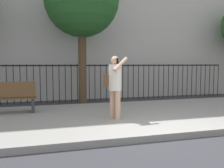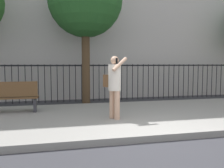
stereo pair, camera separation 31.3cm
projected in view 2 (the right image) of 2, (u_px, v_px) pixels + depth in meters
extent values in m
plane|color=#333338|center=(168.00, 141.00, 5.16)|extent=(60.00, 60.00, 0.00)
cube|color=gray|center=(134.00, 116.00, 7.28)|extent=(28.00, 4.40, 0.15)
cube|color=black|center=(108.00, 65.00, 10.75)|extent=(12.00, 0.04, 0.06)
cylinder|color=black|center=(5.00, 84.00, 9.84)|extent=(0.03, 0.03, 1.60)
cylinder|color=black|center=(12.00, 84.00, 9.90)|extent=(0.03, 0.03, 1.60)
cylinder|color=black|center=(19.00, 84.00, 9.96)|extent=(0.03, 0.03, 1.60)
cylinder|color=black|center=(25.00, 84.00, 10.01)|extent=(0.03, 0.03, 1.60)
cylinder|color=black|center=(32.00, 84.00, 10.07)|extent=(0.03, 0.03, 1.60)
cylinder|color=black|center=(38.00, 84.00, 10.13)|extent=(0.03, 0.03, 1.60)
cylinder|color=black|center=(45.00, 84.00, 10.19)|extent=(0.03, 0.03, 1.60)
cylinder|color=black|center=(51.00, 83.00, 10.25)|extent=(0.03, 0.03, 1.60)
cylinder|color=black|center=(57.00, 83.00, 10.31)|extent=(0.03, 0.03, 1.60)
cylinder|color=black|center=(63.00, 83.00, 10.37)|extent=(0.03, 0.03, 1.60)
cylinder|color=black|center=(70.00, 83.00, 10.43)|extent=(0.03, 0.03, 1.60)
cylinder|color=black|center=(76.00, 83.00, 10.49)|extent=(0.03, 0.03, 1.60)
cylinder|color=black|center=(82.00, 83.00, 10.54)|extent=(0.03, 0.03, 1.60)
cylinder|color=black|center=(87.00, 83.00, 10.60)|extent=(0.03, 0.03, 1.60)
cylinder|color=black|center=(93.00, 83.00, 10.66)|extent=(0.03, 0.03, 1.60)
cylinder|color=black|center=(99.00, 83.00, 10.72)|extent=(0.03, 0.03, 1.60)
cylinder|color=black|center=(105.00, 82.00, 10.78)|extent=(0.03, 0.03, 1.60)
cylinder|color=black|center=(110.00, 82.00, 10.84)|extent=(0.03, 0.03, 1.60)
cylinder|color=black|center=(116.00, 82.00, 10.90)|extent=(0.03, 0.03, 1.60)
cylinder|color=black|center=(122.00, 82.00, 10.96)|extent=(0.03, 0.03, 1.60)
cylinder|color=black|center=(127.00, 82.00, 11.01)|extent=(0.03, 0.03, 1.60)
cylinder|color=black|center=(132.00, 82.00, 11.07)|extent=(0.03, 0.03, 1.60)
cylinder|color=black|center=(138.00, 82.00, 11.13)|extent=(0.03, 0.03, 1.60)
cylinder|color=black|center=(143.00, 82.00, 11.19)|extent=(0.03, 0.03, 1.60)
cylinder|color=black|center=(148.00, 82.00, 11.25)|extent=(0.03, 0.03, 1.60)
cylinder|color=black|center=(153.00, 82.00, 11.31)|extent=(0.03, 0.03, 1.60)
cylinder|color=black|center=(159.00, 81.00, 11.37)|extent=(0.03, 0.03, 1.60)
cylinder|color=black|center=(164.00, 81.00, 11.43)|extent=(0.03, 0.03, 1.60)
cylinder|color=black|center=(169.00, 81.00, 11.49)|extent=(0.03, 0.03, 1.60)
cylinder|color=black|center=(174.00, 81.00, 11.54)|extent=(0.03, 0.03, 1.60)
cylinder|color=black|center=(179.00, 81.00, 11.60)|extent=(0.03, 0.03, 1.60)
cylinder|color=black|center=(184.00, 81.00, 11.66)|extent=(0.03, 0.03, 1.60)
cylinder|color=black|center=(188.00, 81.00, 11.72)|extent=(0.03, 0.03, 1.60)
cylinder|color=black|center=(193.00, 81.00, 11.78)|extent=(0.03, 0.03, 1.60)
cylinder|color=black|center=(198.00, 81.00, 11.84)|extent=(0.03, 0.03, 1.60)
cylinder|color=black|center=(203.00, 81.00, 11.90)|extent=(0.03, 0.03, 1.60)
cylinder|color=black|center=(207.00, 81.00, 11.96)|extent=(0.03, 0.03, 1.60)
cylinder|color=black|center=(212.00, 81.00, 12.02)|extent=(0.03, 0.03, 1.60)
cylinder|color=black|center=(216.00, 80.00, 12.07)|extent=(0.03, 0.03, 1.60)
cylinder|color=black|center=(221.00, 80.00, 12.13)|extent=(0.03, 0.03, 1.60)
cylinder|color=tan|center=(117.00, 105.00, 6.50)|extent=(0.15, 0.15, 0.77)
cylinder|color=tan|center=(112.00, 104.00, 6.65)|extent=(0.15, 0.15, 0.77)
cylinder|color=silver|center=(115.00, 77.00, 6.52)|extent=(0.46, 0.46, 0.70)
sphere|color=tan|center=(115.00, 60.00, 6.48)|extent=(0.22, 0.22, 0.22)
cylinder|color=tan|center=(120.00, 64.00, 6.34)|extent=(0.48, 0.30, 0.38)
cylinder|color=tan|center=(110.00, 78.00, 6.67)|extent=(0.09, 0.09, 0.53)
cube|color=black|center=(117.00, 61.00, 6.33)|extent=(0.04, 0.07, 0.15)
cube|color=brown|center=(108.00, 81.00, 6.72)|extent=(0.27, 0.32, 0.34)
cube|color=brown|center=(11.00, 98.00, 7.44)|extent=(1.60, 0.45, 0.05)
cube|color=brown|center=(9.00, 89.00, 7.22)|extent=(1.60, 0.06, 0.44)
cube|color=#333338|center=(35.00, 105.00, 7.62)|extent=(0.08, 0.41, 0.40)
cylinder|color=#4C3823|center=(86.00, 63.00, 9.67)|extent=(0.32, 0.32, 3.30)
sphere|color=#235623|center=(85.00, 0.00, 9.46)|extent=(2.89, 2.89, 2.89)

